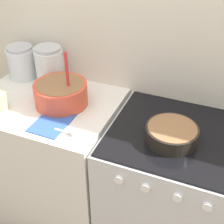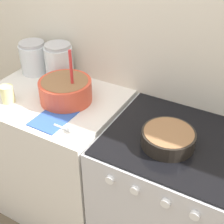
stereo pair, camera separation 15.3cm
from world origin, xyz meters
TOP-DOWN VIEW (x-y plane):
  - wall_back at (0.00, 0.63)m, footprint 4.56×0.05m
  - countertop_cabinet at (-0.39, 0.30)m, footprint 0.78×0.60m
  - stove at (0.36, 0.30)m, footprint 0.68×0.62m
  - mixing_bowl at (-0.29, 0.32)m, footprint 0.28×0.28m
  - baking_pan at (0.33, 0.24)m, footprint 0.24×0.24m
  - storage_jar_left at (-0.67, 0.50)m, footprint 0.17×0.17m
  - storage_jar_middle at (-0.47, 0.50)m, footprint 0.17×0.17m
  - tin_can at (-0.56, 0.15)m, footprint 0.07×0.07m
  - recipe_page at (-0.25, 0.16)m, footprint 0.17×0.26m
  - measuring_spoon at (-0.12, 0.10)m, footprint 0.12×0.04m

SIDE VIEW (x-z plane):
  - stove at x=0.36m, z-range 0.00..0.88m
  - countertop_cabinet at x=-0.39m, z-range 0.00..0.88m
  - recipe_page at x=-0.25m, z-range 0.88..0.89m
  - measuring_spoon at x=-0.12m, z-range 0.88..0.91m
  - baking_pan at x=0.33m, z-range 0.88..0.96m
  - tin_can at x=-0.56m, z-range 0.88..0.98m
  - mixing_bowl at x=-0.29m, z-range 0.80..1.10m
  - storage_jar_left at x=-0.67m, z-range 0.87..1.07m
  - storage_jar_middle at x=-0.47m, z-range 0.86..1.09m
  - wall_back at x=0.00m, z-range 0.00..2.40m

